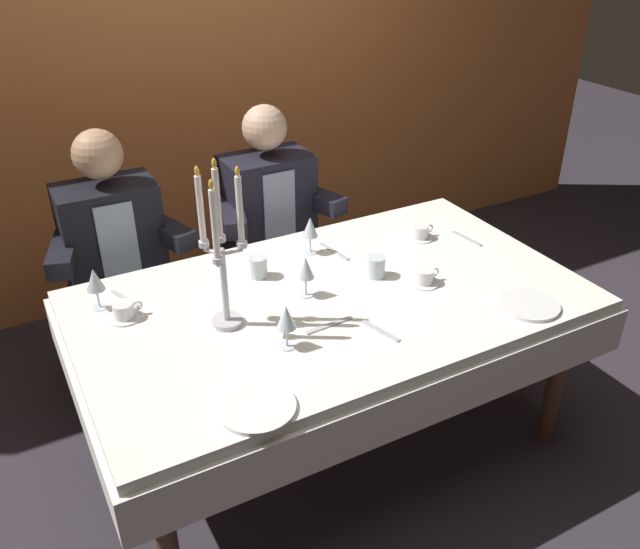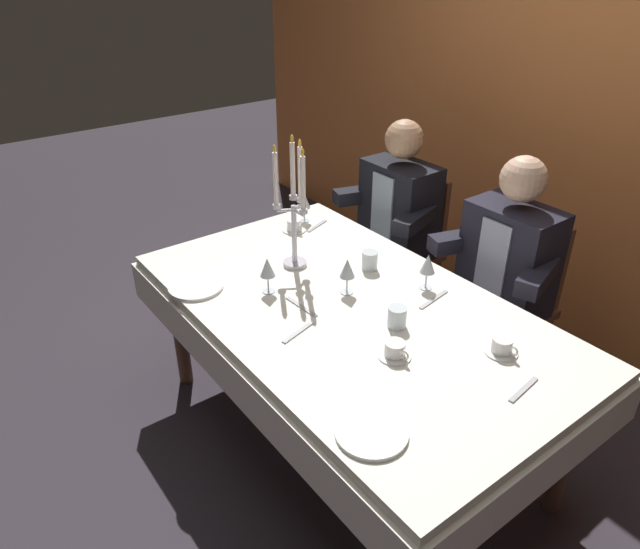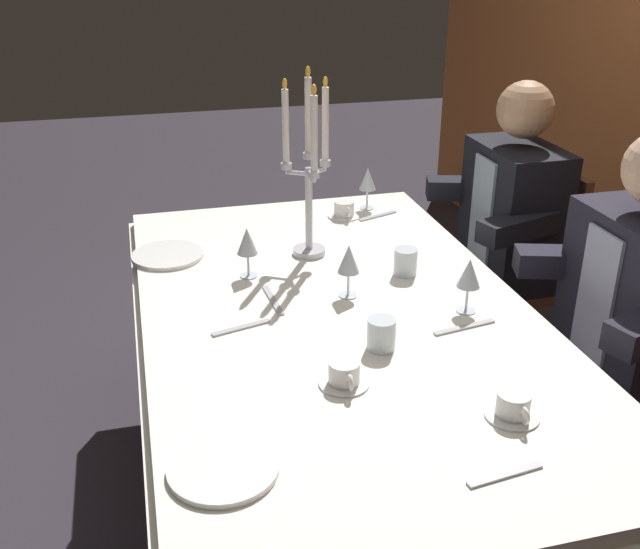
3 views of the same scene
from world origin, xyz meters
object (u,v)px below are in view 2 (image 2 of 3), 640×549
object	(u,v)px
wine_glass_0	(428,265)
wine_glass_1	(267,268)
dinner_plate_0	(372,432)
seated_diner_0	(400,208)
dining_table	(349,329)
wine_glass_2	(304,201)
dinner_plate_1	(196,286)
water_tumbler_1	(397,317)
coffee_cup_2	(502,347)
wine_glass_3	(347,269)
coffee_cup_1	(395,350)
candelabra	(294,210)
coffee_cup_0	(294,226)
water_tumbler_0	(370,260)
seated_diner_1	(510,258)

from	to	relation	value
wine_glass_0	wine_glass_1	world-z (taller)	same
dinner_plate_0	seated_diner_0	bearing A→B (deg)	133.41
dining_table	wine_glass_2	xyz separation A→B (m)	(-0.80, 0.34, 0.23)
dining_table	dinner_plate_1	bearing A→B (deg)	-138.80
seated_diner_0	wine_glass_2	bearing A→B (deg)	-107.61
water_tumbler_1	coffee_cup_2	xyz separation A→B (m)	(0.36, 0.19, -0.02)
wine_glass_1	wine_glass_3	distance (m)	0.34
dining_table	dinner_plate_0	world-z (taller)	dinner_plate_0
wine_glass_1	water_tumbler_1	xyz separation A→B (m)	(0.52, 0.26, -0.07)
water_tumbler_1	coffee_cup_1	bearing A→B (deg)	-45.35
wine_glass_1	wine_glass_3	bearing A→B (deg)	51.65
dinner_plate_0	wine_glass_2	xyz separation A→B (m)	(-1.40, 0.75, 0.11)
dining_table	wine_glass_1	distance (m)	0.43
dinner_plate_0	dinner_plate_1	bearing A→B (deg)	-178.15
candelabra	coffee_cup_2	xyz separation A→B (m)	(1.00, 0.23, -0.25)
dining_table	coffee_cup_0	xyz separation A→B (m)	(-0.73, 0.23, 0.15)
dinner_plate_1	water_tumbler_0	bearing A→B (deg)	65.63
wine_glass_3	dinner_plate_1	bearing A→B (deg)	-130.37
wine_glass_3	coffee_cup_1	distance (m)	0.48
dining_table	coffee_cup_2	world-z (taller)	coffee_cup_2
wine_glass_1	water_tumbler_0	xyz separation A→B (m)	(0.11, 0.48, -0.07)
candelabra	wine_glass_2	size ratio (longest dim) A/B	3.77
coffee_cup_1	seated_diner_0	bearing A→B (deg)	135.40
wine_glass_1	seated_diner_0	bearing A→B (deg)	106.67
wine_glass_2	coffee_cup_2	size ratio (longest dim) A/B	1.24
water_tumbler_0	water_tumbler_1	xyz separation A→B (m)	(0.41, -0.22, -0.00)
dining_table	dinner_plate_0	xyz separation A→B (m)	(0.60, -0.41, 0.13)
coffee_cup_2	wine_glass_3	bearing A→B (deg)	-164.36
coffee_cup_1	dinner_plate_1	bearing A→B (deg)	-157.69
wine_glass_2	seated_diner_1	world-z (taller)	seated_diner_1
dinner_plate_0	coffee_cup_2	world-z (taller)	coffee_cup_2
dining_table	wine_glass_0	world-z (taller)	wine_glass_0
candelabra	dinner_plate_0	world-z (taller)	candelabra
dining_table	seated_diner_0	bearing A→B (deg)	125.11
coffee_cup_1	seated_diner_1	bearing A→B (deg)	103.33
dinner_plate_1	seated_diner_0	xyz separation A→B (m)	(-0.11, 1.33, -0.01)
candelabra	water_tumbler_1	world-z (taller)	candelabra
water_tumbler_1	seated_diner_0	size ratio (longest dim) A/B	0.07
dinner_plate_1	water_tumbler_1	xyz separation A→B (m)	(0.74, 0.50, 0.04)
candelabra	coffee_cup_1	world-z (taller)	candelabra
water_tumbler_0	coffee_cup_1	world-z (taller)	water_tumbler_0
wine_glass_1	wine_glass_0	bearing A→B (deg)	55.57
water_tumbler_0	seated_diner_0	world-z (taller)	seated_diner_0
dining_table	water_tumbler_0	world-z (taller)	water_tumbler_0
dinner_plate_1	water_tumbler_0	world-z (taller)	water_tumbler_0
coffee_cup_2	seated_diner_0	world-z (taller)	seated_diner_0
wine_glass_1	seated_diner_1	distance (m)	1.18
dinner_plate_1	coffee_cup_2	size ratio (longest dim) A/B	1.82
candelabra	coffee_cup_2	distance (m)	1.06
dinner_plate_0	wine_glass_1	distance (m)	0.93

